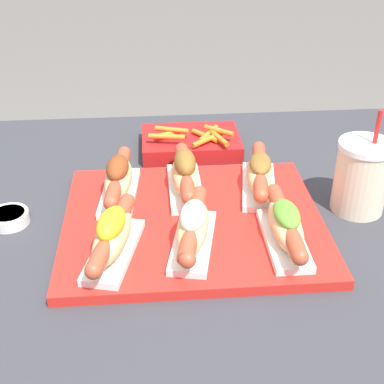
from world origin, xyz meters
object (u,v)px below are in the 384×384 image
object	(u,v)px
serving_tray	(193,222)
fries_basket	(191,142)
hot_dog_4	(185,174)
hot_dog_3	(118,179)
hot_dog_5	(260,174)
sauce_bowl	(9,217)
hot_dog_0	(112,236)
hot_dog_1	(193,227)
drink_cup	(362,177)
hot_dog_2	(285,225)

from	to	relation	value
serving_tray	fries_basket	distance (m)	0.29
hot_dog_4	hot_dog_3	bearing A→B (deg)	-176.67
hot_dog_4	hot_dog_5	size ratio (longest dim) A/B	1.01
hot_dog_4	sauce_bowl	size ratio (longest dim) A/B	3.04
hot_dog_5	sauce_bowl	xyz separation A→B (m)	(-0.45, -0.05, -0.04)
hot_dog_0	hot_dog_5	size ratio (longest dim) A/B	0.99
hot_dog_3	sauce_bowl	world-z (taller)	hot_dog_3
hot_dog_1	drink_cup	bearing A→B (deg)	19.51
hot_dog_3	drink_cup	world-z (taller)	drink_cup
hot_dog_5	drink_cup	bearing A→B (deg)	-17.19
drink_cup	fries_basket	bearing A→B (deg)	137.40
sauce_bowl	hot_dog_4	bearing A→B (deg)	10.11
hot_dog_0	drink_cup	distance (m)	0.45
hot_dog_1	hot_dog_4	world-z (taller)	hot_dog_4
drink_cup	hot_dog_3	bearing A→B (deg)	173.14
serving_tray	hot_dog_5	bearing A→B (deg)	33.22
hot_dog_5	fries_basket	bearing A→B (deg)	118.14
hot_dog_3	sauce_bowl	xyz separation A→B (m)	(-0.19, -0.05, -0.04)
hot_dog_5	hot_dog_2	bearing A→B (deg)	-86.90
hot_dog_1	hot_dog_4	xyz separation A→B (m)	(-0.00, 0.17, 0.00)
hot_dog_5	serving_tray	bearing A→B (deg)	-146.78
hot_dog_5	drink_cup	world-z (taller)	drink_cup
hot_dog_3	hot_dog_5	xyz separation A→B (m)	(0.26, 0.00, -0.00)
sauce_bowl	drink_cup	xyz separation A→B (m)	(0.62, -0.00, 0.05)
hot_dog_0	hot_dog_5	world-z (taller)	hot_dog_0
serving_tray	drink_cup	world-z (taller)	drink_cup
hot_dog_0	hot_dog_1	size ratio (longest dim) A/B	0.99
serving_tray	sauce_bowl	distance (m)	0.32
serving_tray	drink_cup	distance (m)	0.31
drink_cup	hot_dog_2	bearing A→B (deg)	-144.82
hot_dog_3	sauce_bowl	distance (m)	0.20
hot_dog_0	sauce_bowl	bearing A→B (deg)	146.09
drink_cup	fries_basket	size ratio (longest dim) A/B	0.91
hot_dog_3	fries_basket	size ratio (longest dim) A/B	0.98
hot_dog_1	hot_dog_5	bearing A→B (deg)	49.86
hot_dog_3	sauce_bowl	size ratio (longest dim) A/B	3.03
hot_dog_1	fries_basket	size ratio (longest dim) A/B	0.96
sauce_bowl	hot_dog_3	bearing A→B (deg)	14.27
hot_dog_0	drink_cup	world-z (taller)	drink_cup
hot_dog_3	fries_basket	world-z (taller)	hot_dog_3
hot_dog_3	drink_cup	xyz separation A→B (m)	(0.43, -0.05, 0.01)
hot_dog_4	fries_basket	bearing A→B (deg)	82.19
hot_dog_3	hot_dog_4	size ratio (longest dim) A/B	1.00
hot_dog_5	hot_dog_0	bearing A→B (deg)	-146.05
fries_basket	sauce_bowl	bearing A→B (deg)	-143.00
hot_dog_4	drink_cup	size ratio (longest dim) A/B	1.08
hot_dog_0	hot_dog_4	bearing A→B (deg)	55.70
hot_dog_1	hot_dog_3	xyz separation A→B (m)	(-0.12, 0.16, 0.00)
hot_dog_3	fries_basket	xyz separation A→B (m)	(0.15, 0.21, -0.03)
hot_dog_3	fries_basket	distance (m)	0.26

